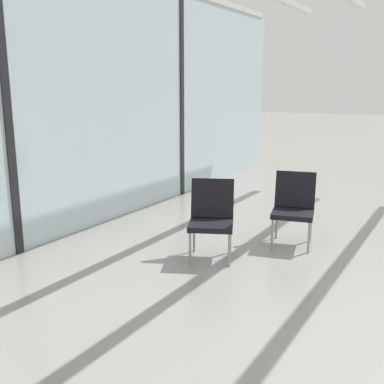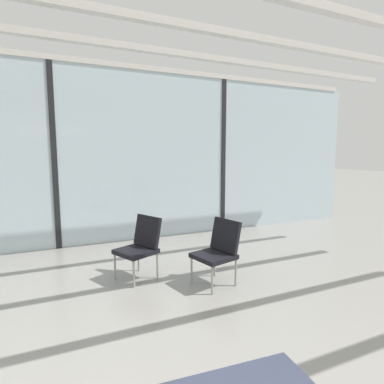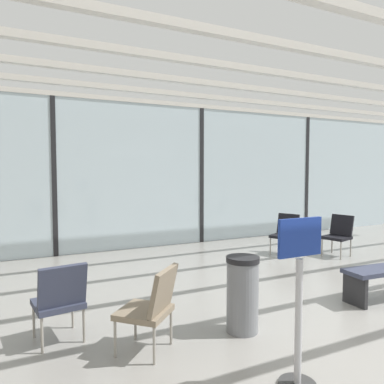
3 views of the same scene
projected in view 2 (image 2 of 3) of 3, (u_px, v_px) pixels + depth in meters
name	position (u px, v px, depth m)	size (l,w,h in m)	color
glass_curtain_wall	(54.00, 157.00, 5.57)	(14.00, 0.08, 3.39)	silver
window_mullion_1	(54.00, 157.00, 5.57)	(0.10, 0.12, 3.39)	black
window_mullion_2	(222.00, 157.00, 6.97)	(0.10, 0.12, 3.39)	black
parked_airplane	(11.00, 143.00, 10.73)	(13.73, 4.24, 4.24)	#B2BCD6
lounge_chair_0	(219.00, 248.00, 4.14)	(0.63, 0.60, 0.87)	black
lounge_chair_3	(141.00, 243.00, 4.35)	(0.68, 0.66, 0.87)	black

